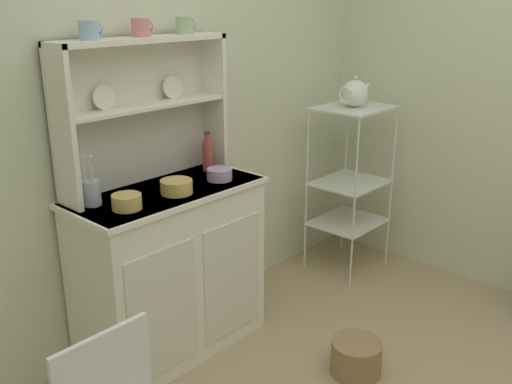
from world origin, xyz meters
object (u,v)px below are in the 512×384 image
object	(u,v)px
hutch_cabinet	(171,270)
utensil_jar	(91,192)
porcelain_teapot	(355,93)
hutch_shelf_unit	(140,101)
bowl_mixing_large	(127,202)
floor_basket	(356,357)
cup_sky_0	(89,30)
bakers_rack	(350,170)
jam_bottle	(208,155)

from	to	relation	value
hutch_cabinet	utensil_jar	size ratio (longest dim) A/B	4.12
utensil_jar	porcelain_teapot	size ratio (longest dim) A/B	0.90
hutch_shelf_unit	utensil_jar	distance (m)	0.49
bowl_mixing_large	hutch_cabinet	bearing A→B (deg)	14.97
hutch_shelf_unit	floor_basket	size ratio (longest dim) A/B	3.62
cup_sky_0	porcelain_teapot	xyz separation A→B (m)	(1.64, -0.24, -0.43)
hutch_shelf_unit	bowl_mixing_large	world-z (taller)	hutch_shelf_unit
bakers_rack	bowl_mixing_large	distance (m)	1.67
jam_bottle	floor_basket	bearing A→B (deg)	-83.71
hutch_cabinet	jam_bottle	world-z (taller)	jam_bottle
bakers_rack	jam_bottle	size ratio (longest dim) A/B	5.23
floor_basket	utensil_jar	world-z (taller)	utensil_jar
jam_bottle	porcelain_teapot	distance (m)	1.08
hutch_cabinet	cup_sky_0	bearing A→B (deg)	154.72
porcelain_teapot	jam_bottle	bearing A→B (deg)	168.88
bowl_mixing_large	porcelain_teapot	distance (m)	1.68
hutch_shelf_unit	bakers_rack	xyz separation A→B (m)	(1.38, -0.28, -0.59)
bakers_rack	utensil_jar	world-z (taller)	utensil_jar
hutch_cabinet	cup_sky_0	distance (m)	1.18
floor_basket	utensil_jar	xyz separation A→B (m)	(-0.79, 0.88, 0.83)
bakers_rack	cup_sky_0	bearing A→B (deg)	171.71
bakers_rack	jam_bottle	xyz separation A→B (m)	(-1.04, 0.20, 0.27)
hutch_cabinet	hutch_shelf_unit	size ratio (longest dim) A/B	1.08
bakers_rack	jam_bottle	distance (m)	1.09
cup_sky_0	bowl_mixing_large	distance (m)	0.72
floor_basket	porcelain_teapot	distance (m)	1.58
cup_sky_0	jam_bottle	size ratio (longest dim) A/B	0.47
hutch_shelf_unit	cup_sky_0	xyz separation A→B (m)	(-0.26, -0.04, 0.33)
hutch_cabinet	cup_sky_0	world-z (taller)	cup_sky_0
hutch_cabinet	floor_basket	world-z (taller)	hutch_cabinet
jam_bottle	bowl_mixing_large	bearing A→B (deg)	-165.60
bakers_rack	jam_bottle	bearing A→B (deg)	168.90
utensil_jar	cup_sky_0	bearing A→B (deg)	26.82
hutch_shelf_unit	jam_bottle	distance (m)	0.48
utensil_jar	floor_basket	bearing A→B (deg)	-48.10
bowl_mixing_large	jam_bottle	bearing A→B (deg)	14.40
hutch_cabinet	cup_sky_0	xyz separation A→B (m)	(-0.26, 0.12, 1.14)
bakers_rack	porcelain_teapot	size ratio (longest dim) A/B	4.21
floor_basket	jam_bottle	distance (m)	1.24
jam_bottle	utensil_jar	xyz separation A→B (m)	(-0.69, -0.01, -0.03)
floor_basket	porcelain_teapot	xyz separation A→B (m)	(0.94, 0.69, 1.07)
porcelain_teapot	utensil_jar	bearing A→B (deg)	173.59
hutch_cabinet	porcelain_teapot	bearing A→B (deg)	-4.84
cup_sky_0	floor_basket	bearing A→B (deg)	-52.82
bowl_mixing_large	porcelain_teapot	size ratio (longest dim) A/B	0.50
bowl_mixing_large	utensil_jar	distance (m)	0.17
bakers_rack	bowl_mixing_large	bearing A→B (deg)	178.49
bowl_mixing_large	jam_bottle	distance (m)	0.64
hutch_cabinet	bowl_mixing_large	world-z (taller)	bowl_mixing_large
hutch_cabinet	bowl_mixing_large	bearing A→B (deg)	-165.03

